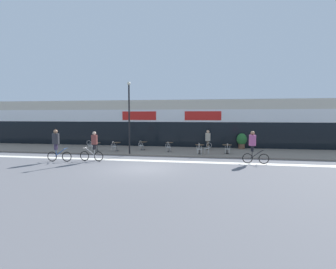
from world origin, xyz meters
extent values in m
plane|color=#5B5B60|center=(0.00, 0.00, 0.00)|extent=(120.00, 120.00, 0.00)
cube|color=gray|center=(0.00, 7.25, 0.06)|extent=(40.00, 5.50, 0.12)
cube|color=beige|center=(0.00, 12.00, 2.33)|extent=(40.00, 4.00, 4.66)
cube|color=black|center=(0.00, 10.03, 1.32)|extent=(38.80, 0.10, 2.40)
cube|color=white|center=(0.00, 10.05, 3.12)|extent=(39.20, 0.14, 1.20)
cube|color=red|center=(-3.12, 9.98, 3.12)|extent=(3.43, 0.08, 0.84)
cube|color=red|center=(3.12, 9.98, 3.12)|extent=(3.43, 0.08, 0.84)
cube|color=silver|center=(0.00, 2.55, 0.00)|extent=(36.00, 0.70, 0.01)
cylinder|color=black|center=(-5.63, 5.77, 0.13)|extent=(0.35, 0.35, 0.02)
cylinder|color=black|center=(-5.63, 5.77, 0.46)|extent=(0.07, 0.07, 0.69)
cylinder|color=#4C3823|center=(-5.63, 5.77, 0.82)|extent=(0.63, 0.63, 0.02)
cylinder|color=black|center=(-3.99, 6.09, 0.13)|extent=(0.37, 0.37, 0.02)
cylinder|color=black|center=(-3.99, 6.09, 0.48)|extent=(0.07, 0.07, 0.72)
cylinder|color=#4C3823|center=(-3.99, 6.09, 0.85)|extent=(0.68, 0.68, 0.02)
cylinder|color=black|center=(-1.99, 7.25, 0.13)|extent=(0.42, 0.42, 0.02)
cylinder|color=black|center=(-1.99, 7.25, 0.47)|extent=(0.07, 0.07, 0.69)
cylinder|color=#4C3823|center=(-1.99, 7.25, 0.82)|extent=(0.77, 0.77, 0.02)
cylinder|color=black|center=(0.48, 6.63, 0.13)|extent=(0.35, 0.35, 0.02)
cylinder|color=black|center=(0.48, 6.63, 0.49)|extent=(0.07, 0.07, 0.74)
cylinder|color=#4C3823|center=(0.48, 6.63, 0.87)|extent=(0.64, 0.64, 0.02)
cylinder|color=black|center=(3.08, 5.71, 0.13)|extent=(0.39, 0.39, 0.02)
cylinder|color=black|center=(3.08, 5.71, 0.47)|extent=(0.07, 0.07, 0.70)
cylinder|color=#4C3823|center=(3.08, 5.71, 0.84)|extent=(0.70, 0.70, 0.02)
cylinder|color=black|center=(5.21, 6.21, 0.13)|extent=(0.42, 0.42, 0.02)
cylinder|color=black|center=(5.21, 6.21, 0.46)|extent=(0.07, 0.07, 0.68)
cylinder|color=#4C3823|center=(5.21, 6.21, 0.81)|extent=(0.76, 0.76, 0.02)
cylinder|color=#B7B2AD|center=(-5.63, 5.22, 0.56)|extent=(0.43, 0.43, 0.03)
cylinder|color=#B7B2AD|center=(-5.76, 5.37, 0.33)|extent=(0.03, 0.03, 0.42)
cylinder|color=#B7B2AD|center=(-5.48, 5.35, 0.33)|extent=(0.03, 0.03, 0.42)
cylinder|color=#B7B2AD|center=(-5.78, 5.09, 0.33)|extent=(0.03, 0.03, 0.42)
cylinder|color=#B7B2AD|center=(-5.50, 5.07, 0.33)|extent=(0.03, 0.03, 0.42)
torus|color=#B7B2AD|center=(-5.64, 5.05, 0.82)|extent=(0.06, 0.41, 0.41)
cylinder|color=#B7B2AD|center=(-5.81, 5.06, 0.68)|extent=(0.03, 0.03, 0.23)
cylinder|color=#B7B2AD|center=(-5.47, 5.04, 0.68)|extent=(0.03, 0.03, 0.23)
cylinder|color=#B7B2AD|center=(-6.18, 5.77, 0.56)|extent=(0.42, 0.42, 0.03)
cylinder|color=#B7B2AD|center=(-6.05, 5.91, 0.33)|extent=(0.03, 0.03, 0.42)
cylinder|color=#B7B2AD|center=(-6.03, 5.63, 0.33)|extent=(0.03, 0.03, 0.42)
cylinder|color=#B7B2AD|center=(-6.33, 5.90, 0.33)|extent=(0.03, 0.03, 0.42)
cylinder|color=#B7B2AD|center=(-6.31, 5.62, 0.33)|extent=(0.03, 0.03, 0.42)
torus|color=#B7B2AD|center=(-6.35, 5.76, 0.82)|extent=(0.41, 0.05, 0.41)
cylinder|color=#B7B2AD|center=(-6.36, 5.93, 0.68)|extent=(0.03, 0.03, 0.23)
cylinder|color=#B7B2AD|center=(-6.34, 5.59, 0.68)|extent=(0.03, 0.03, 0.23)
cylinder|color=#B7B2AD|center=(-3.99, 5.54, 0.56)|extent=(0.44, 0.44, 0.03)
cylinder|color=#B7B2AD|center=(-4.12, 5.69, 0.33)|extent=(0.03, 0.03, 0.42)
cylinder|color=#B7B2AD|center=(-3.84, 5.66, 0.33)|extent=(0.03, 0.03, 0.42)
cylinder|color=#B7B2AD|center=(-4.14, 5.41, 0.33)|extent=(0.03, 0.03, 0.42)
cylinder|color=#B7B2AD|center=(-3.86, 5.39, 0.33)|extent=(0.03, 0.03, 0.42)
torus|color=#B7B2AD|center=(-4.01, 5.37, 0.82)|extent=(0.07, 0.41, 0.41)
cylinder|color=#B7B2AD|center=(-4.18, 5.39, 0.68)|extent=(0.03, 0.03, 0.23)
cylinder|color=#B7B2AD|center=(-3.84, 5.35, 0.68)|extent=(0.03, 0.03, 0.23)
cylinder|color=#B7B2AD|center=(-1.99, 6.70, 0.56)|extent=(0.44, 0.44, 0.03)
cylinder|color=#B7B2AD|center=(-2.12, 6.85, 0.33)|extent=(0.03, 0.03, 0.42)
cylinder|color=#B7B2AD|center=(-1.84, 6.82, 0.33)|extent=(0.03, 0.03, 0.42)
cylinder|color=#B7B2AD|center=(-2.14, 6.57, 0.33)|extent=(0.03, 0.03, 0.42)
cylinder|color=#B7B2AD|center=(-1.87, 6.54, 0.33)|extent=(0.03, 0.03, 0.42)
torus|color=#B7B2AD|center=(-2.01, 6.53, 0.82)|extent=(0.07, 0.41, 0.41)
cylinder|color=#B7B2AD|center=(-2.18, 6.54, 0.68)|extent=(0.03, 0.03, 0.23)
cylinder|color=#B7B2AD|center=(-1.84, 6.51, 0.68)|extent=(0.03, 0.03, 0.23)
cylinder|color=#B7B2AD|center=(0.48, 6.08, 0.56)|extent=(0.44, 0.44, 0.03)
cylinder|color=#B7B2AD|center=(0.36, 6.24, 0.33)|extent=(0.03, 0.03, 0.42)
cylinder|color=#B7B2AD|center=(0.64, 6.21, 0.33)|extent=(0.03, 0.03, 0.42)
cylinder|color=#B7B2AD|center=(0.33, 5.96, 0.33)|extent=(0.03, 0.03, 0.42)
cylinder|color=#B7B2AD|center=(0.61, 5.93, 0.33)|extent=(0.03, 0.03, 0.42)
torus|color=#B7B2AD|center=(0.47, 5.91, 0.82)|extent=(0.07, 0.41, 0.41)
cylinder|color=#B7B2AD|center=(0.30, 5.93, 0.68)|extent=(0.03, 0.03, 0.23)
cylinder|color=#B7B2AD|center=(0.64, 5.90, 0.68)|extent=(0.03, 0.03, 0.23)
cylinder|color=#B7B2AD|center=(3.08, 5.16, 0.56)|extent=(0.44, 0.44, 0.03)
cylinder|color=#B7B2AD|center=(2.95, 5.31, 0.33)|extent=(0.03, 0.03, 0.42)
cylinder|color=#B7B2AD|center=(3.23, 5.29, 0.33)|extent=(0.03, 0.03, 0.42)
cylinder|color=#B7B2AD|center=(2.93, 5.03, 0.33)|extent=(0.03, 0.03, 0.42)
cylinder|color=#B7B2AD|center=(3.20, 5.01, 0.33)|extent=(0.03, 0.03, 0.42)
torus|color=#B7B2AD|center=(3.06, 4.99, 0.82)|extent=(0.07, 0.41, 0.41)
cylinder|color=#B7B2AD|center=(2.89, 5.01, 0.68)|extent=(0.03, 0.03, 0.23)
cylinder|color=#B7B2AD|center=(3.23, 4.98, 0.68)|extent=(0.03, 0.03, 0.23)
cylinder|color=#B7B2AD|center=(3.63, 5.71, 0.56)|extent=(0.45, 0.45, 0.03)
cylinder|color=#B7B2AD|center=(3.47, 5.59, 0.33)|extent=(0.03, 0.03, 0.42)
cylinder|color=#B7B2AD|center=(3.51, 5.87, 0.33)|extent=(0.03, 0.03, 0.42)
cylinder|color=#B7B2AD|center=(3.75, 5.55, 0.33)|extent=(0.03, 0.03, 0.42)
cylinder|color=#B7B2AD|center=(3.79, 5.83, 0.33)|extent=(0.03, 0.03, 0.42)
torus|color=#B7B2AD|center=(3.80, 5.69, 0.82)|extent=(0.41, 0.08, 0.41)
cylinder|color=#B7B2AD|center=(3.77, 5.52, 0.68)|extent=(0.03, 0.03, 0.23)
cylinder|color=#B7B2AD|center=(3.82, 5.86, 0.68)|extent=(0.03, 0.03, 0.23)
cylinder|color=#B7B2AD|center=(5.21, 5.66, 0.56)|extent=(0.41, 0.41, 0.03)
cylinder|color=#B7B2AD|center=(5.07, 5.80, 0.33)|extent=(0.03, 0.03, 0.42)
cylinder|color=#B7B2AD|center=(5.35, 5.79, 0.33)|extent=(0.03, 0.03, 0.42)
cylinder|color=#B7B2AD|center=(5.07, 5.52, 0.33)|extent=(0.03, 0.03, 0.42)
cylinder|color=#B7B2AD|center=(5.35, 5.51, 0.33)|extent=(0.03, 0.03, 0.42)
torus|color=#B7B2AD|center=(5.21, 5.49, 0.82)|extent=(0.03, 0.41, 0.41)
cylinder|color=#B7B2AD|center=(5.04, 5.49, 0.68)|extent=(0.03, 0.03, 0.23)
cylinder|color=#B7B2AD|center=(5.38, 5.48, 0.68)|extent=(0.03, 0.03, 0.23)
cylinder|color=brown|center=(6.67, 9.55, 0.36)|extent=(0.57, 0.57, 0.48)
ellipsoid|color=#28662D|center=(6.67, 9.55, 0.98)|extent=(0.91, 0.91, 1.09)
cylinder|color=black|center=(-2.41, 4.77, 2.84)|extent=(0.12, 0.12, 5.44)
sphere|color=beige|center=(-2.41, 4.77, 5.64)|extent=(0.26, 0.26, 0.26)
torus|color=black|center=(-4.68, 1.78, 0.34)|extent=(0.68, 0.07, 0.68)
torus|color=black|center=(-3.63, 1.76, 0.34)|extent=(0.68, 0.07, 0.68)
cylinder|color=silver|center=(-4.21, 1.77, 0.63)|extent=(0.82, 0.06, 0.61)
cylinder|color=silver|center=(-3.93, 1.76, 0.58)|extent=(0.04, 0.04, 0.47)
cylinder|color=silver|center=(-4.63, 1.78, 0.92)|extent=(0.04, 0.48, 0.03)
cylinder|color=black|center=(-3.93, 1.68, 0.99)|extent=(0.15, 0.15, 0.35)
cylinder|color=black|center=(-3.93, 1.84, 0.99)|extent=(0.15, 0.15, 0.35)
cylinder|color=brown|center=(-3.93, 1.76, 1.49)|extent=(0.43, 0.43, 0.64)
sphere|color=beige|center=(-3.93, 1.76, 1.93)|extent=(0.24, 0.24, 0.24)
torus|color=black|center=(-5.73, 1.28, 0.34)|extent=(0.68, 0.11, 0.68)
torus|color=black|center=(-6.77, 1.19, 0.34)|extent=(0.68, 0.11, 0.68)
cylinder|color=#23519E|center=(-6.20, 1.24, 0.63)|extent=(0.81, 0.11, 0.61)
cylinder|color=#23519E|center=(-6.48, 1.21, 0.57)|extent=(0.04, 0.04, 0.47)
cylinder|color=#23519E|center=(-5.78, 1.27, 0.91)|extent=(0.07, 0.48, 0.03)
cylinder|color=#382D47|center=(-6.49, 1.30, 1.01)|extent=(0.17, 0.17, 0.39)
cylinder|color=#382D47|center=(-6.47, 1.12, 1.01)|extent=(0.17, 0.17, 0.39)
cylinder|color=#2D2D33|center=(-6.48, 1.21, 1.56)|extent=(0.50, 0.50, 0.72)
sphere|color=#9E7051|center=(-6.48, 1.21, 2.05)|extent=(0.27, 0.27, 0.27)
torus|color=black|center=(7.39, 2.71, 0.33)|extent=(0.66, 0.08, 0.66)
torus|color=black|center=(6.36, 2.75, 0.33)|extent=(0.66, 0.08, 0.66)
cylinder|color=black|center=(6.93, 2.73, 0.61)|extent=(0.80, 0.08, 0.60)
cylinder|color=black|center=(6.65, 2.74, 0.56)|extent=(0.04, 0.04, 0.46)
cylinder|color=black|center=(7.34, 2.71, 0.89)|extent=(0.05, 0.48, 0.03)
cylinder|color=black|center=(6.65, 2.83, 0.99)|extent=(0.16, 0.16, 0.38)
cylinder|color=black|center=(6.65, 2.65, 0.99)|extent=(0.16, 0.16, 0.38)
cylinder|color=#A84C7F|center=(6.65, 2.74, 1.53)|extent=(0.47, 0.47, 0.70)
sphere|color=#9E7051|center=(6.65, 2.74, 2.01)|extent=(0.26, 0.26, 0.26)
cylinder|color=#4C3D2D|center=(3.63, 8.14, 0.52)|extent=(0.19, 0.19, 0.79)
cylinder|color=#4C3D2D|center=(3.67, 8.31, 0.52)|extent=(0.19, 0.19, 0.79)
cylinder|color=#B2A38E|center=(3.65, 8.22, 1.26)|extent=(0.54, 0.54, 0.69)
sphere|color=tan|center=(3.65, 8.22, 1.73)|extent=(0.26, 0.26, 0.26)
camera|label=1|loc=(4.14, -14.98, 3.15)|focal=28.00mm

